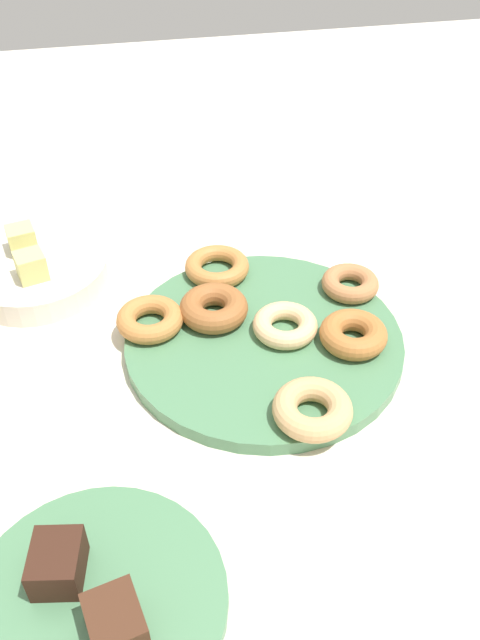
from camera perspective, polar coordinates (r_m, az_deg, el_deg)
ground_plane at (r=0.82m, az=2.05°, el=-2.26°), size 2.40×2.40×0.00m
donut_plate at (r=0.81m, az=2.07°, el=-1.80°), size 0.34×0.34×0.02m
donut_0 at (r=0.81m, az=3.90°, el=-0.38°), size 0.08×0.08×0.02m
donut_1 at (r=0.71m, az=6.29°, el=-7.68°), size 0.11×0.11×0.03m
donut_2 at (r=0.82m, az=-2.29°, el=1.05°), size 0.09×0.09×0.03m
donut_3 at (r=0.82m, az=-7.81°, el=0.08°), size 0.12×0.12×0.02m
donut_4 at (r=0.90m, az=-2.01°, el=4.66°), size 0.11×0.11×0.02m
donut_5 at (r=0.88m, az=9.52°, el=3.15°), size 0.10×0.10×0.02m
donut_6 at (r=0.80m, az=9.80°, el=-1.23°), size 0.12×0.12×0.03m
cake_plate at (r=0.62m, az=-12.32°, el=-22.82°), size 0.23×0.23×0.01m
brownie_near at (r=0.58m, az=-10.73°, el=-24.42°), size 0.06×0.05×0.04m
brownie_far at (r=0.62m, az=-15.55°, el=-19.64°), size 0.06×0.05×0.04m
fruit_bowl at (r=0.95m, az=-17.19°, el=3.94°), size 0.19×0.19×0.03m
melon_chunk_left at (r=0.90m, az=-17.66°, el=4.49°), size 0.04×0.04×0.04m
melon_chunk_right at (r=0.96m, az=-18.40°, el=6.66°), size 0.04×0.04×0.04m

